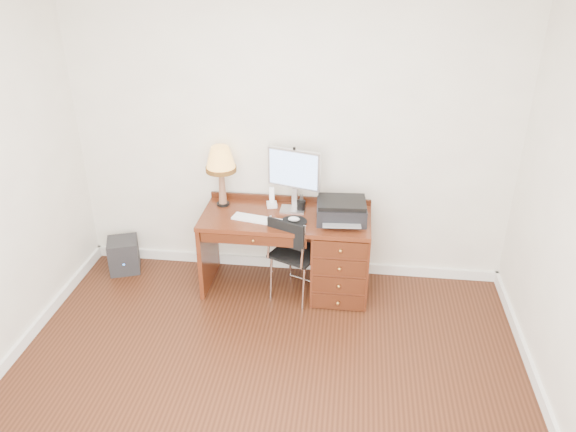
# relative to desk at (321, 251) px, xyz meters

# --- Properties ---
(ground) EXTENTS (4.00, 4.00, 0.00)m
(ground) POSITION_rel_desk_xyz_m (-0.32, -1.40, -0.41)
(ground) COLOR black
(ground) RESTS_ON ground
(room_shell) EXTENTS (4.00, 4.00, 4.00)m
(room_shell) POSITION_rel_desk_xyz_m (-0.32, -0.77, -0.36)
(room_shell) COLOR white
(room_shell) RESTS_ON ground
(desk) EXTENTS (1.50, 0.67, 0.75)m
(desk) POSITION_rel_desk_xyz_m (0.00, 0.00, 0.00)
(desk) COLOR #562312
(desk) RESTS_ON ground
(monitor) EXTENTS (0.48, 0.23, 0.57)m
(monitor) POSITION_rel_desk_xyz_m (-0.28, 0.14, 0.69)
(monitor) COLOR silver
(monitor) RESTS_ON desk
(keyboard) EXTENTS (0.45, 0.21, 0.02)m
(keyboard) POSITION_rel_desk_xyz_m (-0.56, -0.12, 0.35)
(keyboard) COLOR white
(keyboard) RESTS_ON desk
(mouse_pad) EXTENTS (0.23, 0.23, 0.05)m
(mouse_pad) POSITION_rel_desk_xyz_m (-0.24, -0.11, 0.35)
(mouse_pad) COLOR black
(mouse_pad) RESTS_ON desk
(printer) EXTENTS (0.45, 0.36, 0.19)m
(printer) POSITION_rel_desk_xyz_m (0.16, -0.03, 0.43)
(printer) COLOR black
(printer) RESTS_ON desk
(leg_lamp) EXTENTS (0.28, 0.28, 0.56)m
(leg_lamp) POSITION_rel_desk_xyz_m (-0.92, 0.14, 0.75)
(leg_lamp) COLOR black
(leg_lamp) RESTS_ON desk
(phone) EXTENTS (0.11, 0.11, 0.19)m
(phone) POSITION_rel_desk_xyz_m (-0.47, 0.16, 0.39)
(phone) COLOR white
(phone) RESTS_ON desk
(pen_cup) EXTENTS (0.08, 0.08, 0.10)m
(pen_cup) POSITION_rel_desk_xyz_m (-0.20, 0.11, 0.39)
(pen_cup) COLOR black
(pen_cup) RESTS_ON desk
(chair) EXTENTS (0.52, 0.53, 0.84)m
(chair) POSITION_rel_desk_xyz_m (-0.21, -0.18, 0.09)
(chair) COLOR black
(chair) RESTS_ON ground
(equipment_box) EXTENTS (0.36, 0.36, 0.33)m
(equipment_box) POSITION_rel_desk_xyz_m (-1.94, 0.10, -0.25)
(equipment_box) COLOR black
(equipment_box) RESTS_ON ground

